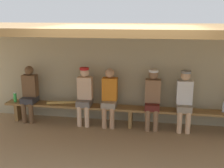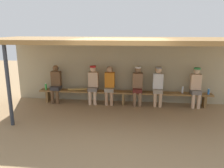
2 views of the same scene
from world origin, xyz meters
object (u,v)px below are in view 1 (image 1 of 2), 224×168
(baseball_bat, at_px, (64,103))
(player_middle, at_px, (153,96))
(player_leftmost, at_px, (109,95))
(player_rightmost, at_px, (85,93))
(player_with_sunglasses, at_px, (30,91))
(water_bottle_green, at_px, (224,107))
(player_in_red, at_px, (184,98))
(bench, at_px, (131,111))
(water_bottle_blue, at_px, (15,97))

(baseball_bat, bearing_deg, player_middle, -14.05)
(player_leftmost, relative_size, player_rightmost, 0.99)
(player_leftmost, bearing_deg, player_middle, 0.03)
(player_with_sunglasses, bearing_deg, player_middle, 0.01)
(player_rightmost, height_order, water_bottle_green, player_rightmost)
(player_middle, height_order, player_with_sunglasses, player_middle)
(player_middle, height_order, player_leftmost, player_middle)
(player_middle, distance_m, player_with_sunglasses, 2.91)
(player_middle, relative_size, player_in_red, 1.00)
(player_in_red, distance_m, water_bottle_green, 0.86)
(bench, distance_m, baseball_bat, 1.58)
(player_rightmost, xyz_separation_m, baseball_bat, (-0.51, -0.00, -0.25))
(player_middle, height_order, water_bottle_green, player_middle)
(player_leftmost, xyz_separation_m, water_bottle_blue, (-2.30, -0.04, -0.16))
(player_with_sunglasses, bearing_deg, water_bottle_blue, -174.10)
(player_rightmost, xyz_separation_m, water_bottle_blue, (-1.72, -0.04, -0.17))
(player_with_sunglasses, bearing_deg, player_in_red, 0.01)
(player_leftmost, xyz_separation_m, baseball_bat, (-1.09, -0.00, -0.24))
(bench, distance_m, player_in_red, 1.23)
(player_with_sunglasses, distance_m, player_rightmost, 1.36)
(player_middle, bearing_deg, water_bottle_blue, -179.33)
(player_with_sunglasses, relative_size, baseball_bat, 1.66)
(player_middle, bearing_deg, player_rightmost, 180.00)
(player_in_red, bearing_deg, baseball_bat, -179.93)
(bench, height_order, player_leftmost, player_leftmost)
(player_middle, height_order, player_rightmost, same)
(player_middle, height_order, water_bottle_blue, player_middle)
(player_with_sunglasses, relative_size, player_rightmost, 0.99)
(bench, relative_size, player_leftmost, 4.49)
(bench, relative_size, water_bottle_green, 25.40)
(player_middle, relative_size, player_rightmost, 1.00)
(player_middle, distance_m, player_rightmost, 1.56)
(player_in_red, relative_size, player_rightmost, 1.00)
(bench, height_order, water_bottle_blue, water_bottle_blue)
(player_leftmost, relative_size, player_in_red, 0.99)
(player_with_sunglasses, height_order, baseball_bat, player_with_sunglasses)
(water_bottle_green, distance_m, baseball_bat, 3.59)
(player_middle, height_order, player_in_red, same)
(water_bottle_blue, bearing_deg, bench, 0.71)
(player_with_sunglasses, relative_size, water_bottle_green, 5.65)
(player_in_red, distance_m, player_rightmost, 2.24)
(player_rightmost, distance_m, water_bottle_green, 3.09)
(player_leftmost, bearing_deg, baseball_bat, -179.84)
(bench, distance_m, player_middle, 0.60)
(player_middle, height_order, baseball_bat, player_middle)
(bench, xyz_separation_m, water_bottle_green, (2.01, 0.03, 0.19))
(player_in_red, bearing_deg, player_middle, 180.00)
(bench, distance_m, player_leftmost, 0.60)
(player_with_sunglasses, height_order, player_in_red, player_in_red)
(player_middle, relative_size, water_bottle_blue, 5.60)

